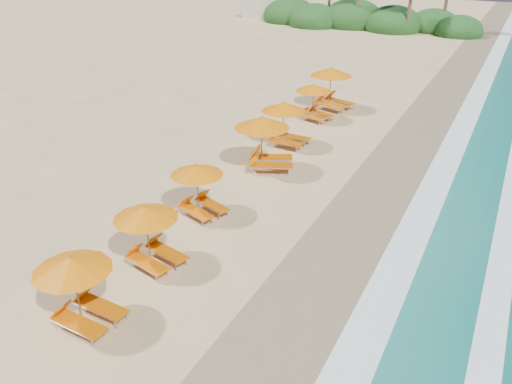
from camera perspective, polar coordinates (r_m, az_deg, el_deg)
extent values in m
plane|color=tan|center=(19.56, 0.00, -3.14)|extent=(160.00, 160.00, 0.00)
cube|color=#8C7B54|center=(18.34, 11.24, -5.91)|extent=(4.00, 160.00, 0.01)
cube|color=white|center=(18.08, 15.81, -6.91)|extent=(1.20, 160.00, 0.01)
cube|color=white|center=(17.95, 25.22, -8.97)|extent=(0.80, 160.00, 0.01)
cylinder|color=olive|center=(15.10, -19.21, -10.21)|extent=(0.05, 0.05, 2.07)
cone|color=orange|center=(14.62, -19.71, -7.51)|extent=(2.20, 2.20, 0.42)
sphere|color=olive|center=(14.50, -19.84, -6.75)|extent=(0.07, 0.07, 0.07)
cylinder|color=olive|center=(17.03, -11.86, -4.72)|extent=(0.05, 0.05, 2.03)
cone|color=orange|center=(16.62, -12.13, -2.23)|extent=(2.49, 2.49, 0.41)
sphere|color=olive|center=(16.51, -12.21, -1.54)|extent=(0.07, 0.07, 0.07)
cylinder|color=olive|center=(19.79, -6.46, 0.28)|extent=(0.05, 0.05, 1.97)
cone|color=orange|center=(19.44, -6.58, 2.45)|extent=(2.58, 2.58, 0.40)
sphere|color=olive|center=(19.35, -6.62, 3.04)|extent=(0.07, 0.07, 0.07)
cylinder|color=olive|center=(23.39, 0.63, 5.33)|extent=(0.06, 0.06, 2.43)
cone|color=orange|center=(23.05, 0.65, 7.67)|extent=(3.30, 3.30, 0.49)
sphere|color=olive|center=(22.96, 0.65, 8.31)|extent=(0.09, 0.09, 0.09)
cylinder|color=olive|center=(26.33, 3.02, 7.50)|extent=(0.06, 0.06, 2.20)
cone|color=orange|center=(26.04, 3.07, 9.40)|extent=(2.39, 2.39, 0.44)
sphere|color=olive|center=(25.97, 3.08, 9.92)|extent=(0.08, 0.08, 0.08)
cylinder|color=olive|center=(30.40, 6.31, 9.85)|extent=(0.05, 0.05, 2.03)
cone|color=orange|center=(30.17, 6.39, 11.38)|extent=(2.63, 2.63, 0.41)
sphere|color=olive|center=(30.11, 6.41, 11.80)|extent=(0.07, 0.07, 0.07)
cylinder|color=olive|center=(32.53, 8.18, 11.26)|extent=(0.06, 0.06, 2.48)
cone|color=orange|center=(32.28, 8.30, 13.02)|extent=(3.17, 3.17, 0.50)
sphere|color=olive|center=(32.22, 8.33, 13.50)|extent=(0.09, 0.09, 0.09)
ellipsoid|color=#163D14|center=(62.32, 14.89, 17.41)|extent=(6.40, 6.40, 4.16)
ellipsoid|color=#163D14|center=(64.55, 10.61, 18.18)|extent=(7.20, 7.20, 4.68)
ellipsoid|color=#163D14|center=(63.99, 6.44, 18.27)|extent=(6.00, 6.00, 3.90)
ellipsoid|color=#163D14|center=(63.52, 18.97, 16.98)|extent=(5.60, 5.60, 3.64)
ellipsoid|color=#163D14|center=(67.32, 3.76, 18.84)|extent=(6.60, 6.60, 4.29)
ellipsoid|color=#163D14|center=(61.18, 21.47, 16.22)|extent=(5.00, 5.00, 3.25)
cylinder|color=brown|center=(59.71, 16.58, 18.67)|extent=(0.36, 0.36, 5.00)
cylinder|color=brown|center=(62.10, 11.11, 19.78)|extent=(0.36, 0.36, 5.60)
cube|color=beige|center=(70.26, 2.10, 19.82)|extent=(7.00, 5.00, 2.80)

